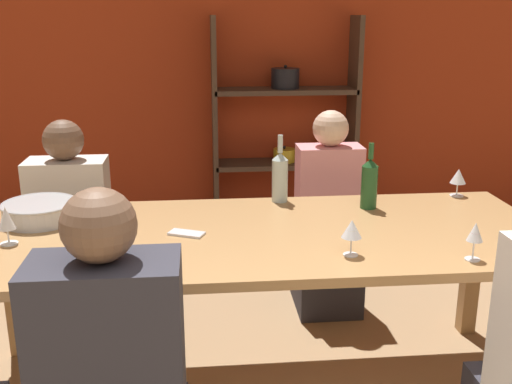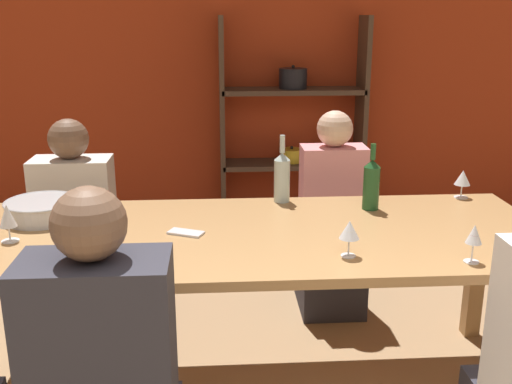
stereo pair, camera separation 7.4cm
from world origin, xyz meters
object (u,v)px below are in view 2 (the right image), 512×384
at_px(dining_table, 258,249).
at_px(wine_bottle_green, 371,183).
at_px(wine_glass_red_b, 101,247).
at_px(person_far_b, 331,237).
at_px(shelf_unit, 297,156).
at_px(wine_glass_red_a, 474,236).
at_px(wine_glass_white_a, 463,179).
at_px(wine_bottle_dark, 282,176).
at_px(wine_glass_white_b, 349,231).
at_px(wine_glass_white_c, 8,217).
at_px(person_far_a, 78,246).
at_px(mixing_bowl, 42,209).
at_px(cell_phone, 186,233).

xyz_separation_m(dining_table, wine_bottle_green, (0.56, 0.29, 0.21)).
relative_size(wine_glass_red_b, person_far_b, 0.12).
height_order(shelf_unit, dining_table, shelf_unit).
xyz_separation_m(shelf_unit, wine_glass_red_a, (0.34, -2.40, 0.24)).
bearing_deg(wine_glass_white_a, wine_bottle_dark, -179.94).
bearing_deg(wine_glass_white_b, wine_glass_white_c, 169.61).
xyz_separation_m(shelf_unit, wine_bottle_dark, (-0.29, -1.58, 0.26)).
xyz_separation_m(wine_bottle_green, wine_glass_white_b, (-0.23, -0.58, -0.02)).
distance_m(person_far_a, person_far_b, 1.45).
xyz_separation_m(wine_bottle_dark, person_far_a, (-1.12, 0.37, -0.49)).
relative_size(shelf_unit, wine_glass_white_b, 11.54).
xyz_separation_m(wine_glass_white_b, wine_glass_white_c, (-1.36, 0.25, 0.00)).
bearing_deg(wine_glass_white_a, person_far_a, 169.71).
distance_m(dining_table, wine_glass_white_b, 0.48).
distance_m(dining_table, wine_glass_red_b, 0.73).
xyz_separation_m(shelf_unit, mixing_bowl, (-1.41, -1.79, 0.18)).
bearing_deg(cell_phone, shelf_unit, 69.70).
relative_size(shelf_unit, wine_bottle_dark, 4.97).
distance_m(wine_bottle_dark, person_far_b, 0.69).
relative_size(mixing_bowl, cell_phone, 2.00).
xyz_separation_m(wine_glass_red_b, person_far_b, (1.07, 1.20, -0.44)).
xyz_separation_m(wine_glass_white_c, person_far_b, (1.51, 0.85, -0.44)).
xyz_separation_m(mixing_bowl, wine_glass_red_a, (1.76, -0.61, 0.06)).
distance_m(mixing_bowl, wine_bottle_green, 1.54).
xyz_separation_m(wine_bottle_dark, wine_glass_red_a, (0.63, -0.82, -0.02)).
height_order(dining_table, mixing_bowl, mixing_bowl).
relative_size(mixing_bowl, wine_glass_red_b, 2.29).
height_order(wine_glass_red_a, person_far_b, person_far_b).
xyz_separation_m(person_far_a, person_far_b, (1.45, 0.00, 0.02)).
bearing_deg(wine_glass_red_a, wine_glass_white_a, 70.55).
bearing_deg(wine_glass_white_a, person_far_b, 147.90).
bearing_deg(wine_bottle_green, wine_glass_white_b, -111.77).
bearing_deg(cell_phone, person_far_b, 45.79).
relative_size(dining_table, wine_bottle_green, 7.92).
bearing_deg(wine_glass_white_c, person_far_a, 85.92).
distance_m(wine_bottle_green, person_far_b, 0.71).
relative_size(wine_glass_white_c, cell_phone, 0.96).
bearing_deg(wine_glass_white_a, wine_glass_white_b, -135.41).
bearing_deg(wine_bottle_green, wine_glass_white_a, 16.57).
height_order(wine_bottle_dark, cell_phone, wine_bottle_dark).
distance_m(wine_glass_white_c, person_far_b, 1.79).
distance_m(dining_table, wine_bottle_green, 0.67).
height_order(shelf_unit, person_far_b, shelf_unit).
distance_m(wine_glass_white_b, person_far_a, 1.77).
bearing_deg(cell_phone, wine_bottle_dark, 43.83).
bearing_deg(person_far_b, wine_glass_white_b, 82.25).
relative_size(wine_bottle_green, wine_glass_red_b, 2.22).
bearing_deg(shelf_unit, dining_table, -102.33).
height_order(wine_glass_white_b, wine_glass_white_c, wine_glass_white_c).
bearing_deg(person_far_b, wine_glass_red_b, 48.34).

